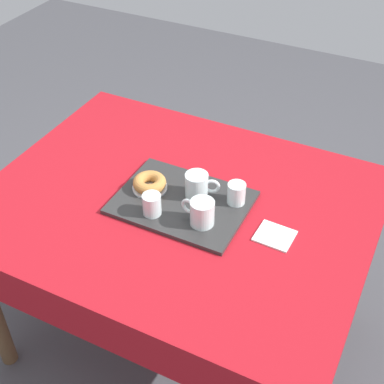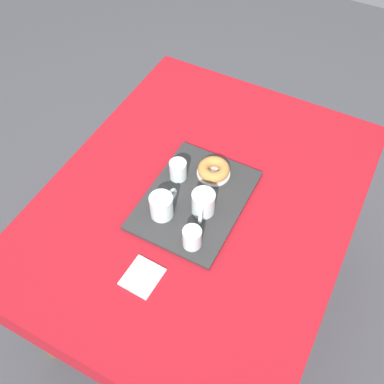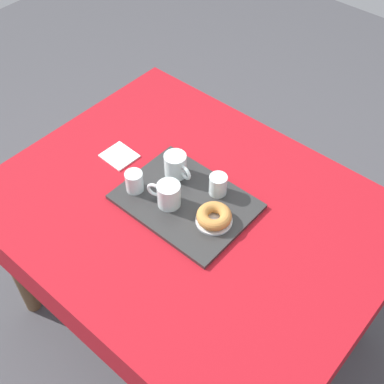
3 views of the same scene
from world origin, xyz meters
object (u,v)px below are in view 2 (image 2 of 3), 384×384
serving_tray (195,200)px  donut_plate_left (214,173)px  paper_napkin (142,277)px  water_glass_far (192,238)px  tea_mug_right (203,204)px  tea_mug_left (162,206)px  sugar_donut_left (214,169)px  water_glass_near (178,171)px  dining_table (200,212)px

serving_tray → donut_plate_left: donut_plate_left is taller
donut_plate_left → paper_napkin: (-0.47, 0.02, -0.02)m
water_glass_far → donut_plate_left: 0.31m
water_glass_far → tea_mug_right: bearing=11.8°
water_glass_far → donut_plate_left: water_glass_far is taller
serving_tray → tea_mug_left: tea_mug_left is taller
sugar_donut_left → water_glass_near: bearing=123.1°
serving_tray → paper_napkin: 0.34m
paper_napkin → tea_mug_left: bearing=14.5°
dining_table → donut_plate_left: 0.16m
tea_mug_right → donut_plate_left: tea_mug_right is taller
tea_mug_right → paper_napkin: (-0.31, 0.06, -0.05)m
dining_table → water_glass_far: bearing=-160.4°
water_glass_far → sugar_donut_left: size_ratio=0.65×
dining_table → serving_tray: size_ratio=2.98×
serving_tray → tea_mug_left: (-0.11, 0.07, 0.05)m
tea_mug_right → water_glass_near: (0.09, 0.15, -0.01)m
sugar_donut_left → paper_napkin: (-0.47, 0.02, -0.04)m
tea_mug_right → water_glass_near: 0.18m
serving_tray → water_glass_near: 0.12m
donut_plate_left → tea_mug_left: bearing=161.6°
donut_plate_left → sugar_donut_left: size_ratio=1.05×
serving_tray → water_glass_near: bearing=59.4°
serving_tray → tea_mug_left: bearing=147.2°
donut_plate_left → dining_table: bearing=179.0°
tea_mug_right → water_glass_far: (-0.13, -0.03, -0.01)m
tea_mug_left → tea_mug_right: 0.14m
paper_napkin → water_glass_far: bearing=-26.5°
dining_table → tea_mug_left: 0.22m
water_glass_far → sugar_donut_left: 0.31m
dining_table → donut_plate_left: donut_plate_left is taller
tea_mug_left → water_glass_near: size_ratio=1.60×
serving_tray → donut_plate_left: size_ratio=3.64×
dining_table → serving_tray: 0.11m
tea_mug_left → donut_plate_left: 0.25m
dining_table → tea_mug_left: bearing=149.5°
water_glass_near → water_glass_far: 0.29m
serving_tray → water_glass_far: (-0.17, -0.08, 0.04)m
donut_plate_left → serving_tray: bearing=175.6°
donut_plate_left → tea_mug_right: bearing=-166.9°
tea_mug_left → water_glass_far: tea_mug_left is taller
water_glass_near → water_glass_far: (-0.23, -0.18, 0.00)m
water_glass_far → paper_napkin: water_glass_far is taller
dining_table → sugar_donut_left: 0.17m
dining_table → water_glass_far: (-0.19, -0.07, 0.15)m
dining_table → serving_tray: (-0.02, 0.01, 0.10)m
tea_mug_right → water_glass_near: size_ratio=1.57×
sugar_donut_left → water_glass_far: bearing=-167.5°
serving_tray → tea_mug_left: size_ratio=3.68×
tea_mug_right → sugar_donut_left: 0.17m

